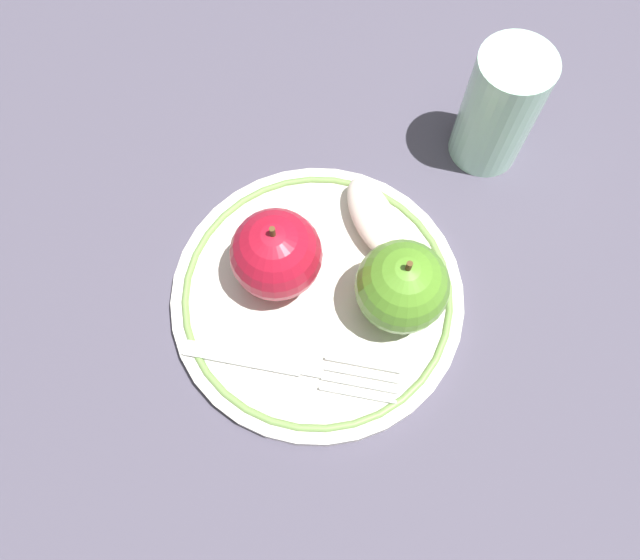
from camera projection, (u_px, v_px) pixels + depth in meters
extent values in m
plane|color=#4E485A|center=(327.00, 304.00, 0.52)|extent=(2.00, 2.00, 0.00)
cylinder|color=silver|center=(320.00, 293.00, 0.52)|extent=(0.24, 0.24, 0.01)
torus|color=#769D4F|center=(320.00, 290.00, 0.51)|extent=(0.22, 0.22, 0.01)
sphere|color=#579129|center=(402.00, 287.00, 0.47)|extent=(0.07, 0.07, 0.07)
cylinder|color=brown|center=(409.00, 266.00, 0.43)|extent=(0.00, 0.00, 0.01)
sphere|color=#B21328|center=(273.00, 260.00, 0.48)|extent=(0.07, 0.07, 0.07)
cylinder|color=brown|center=(269.00, 238.00, 0.44)|extent=(0.00, 0.00, 0.01)
ellipsoid|color=silver|center=(369.00, 215.00, 0.52)|extent=(0.08, 0.08, 0.03)
cube|color=silver|center=(242.00, 358.00, 0.48)|extent=(0.09, 0.04, 0.00)
cube|color=silver|center=(312.00, 371.00, 0.48)|extent=(0.02, 0.01, 0.00)
cube|color=silver|center=(358.00, 395.00, 0.47)|extent=(0.06, 0.02, 0.00)
cube|color=silver|center=(360.00, 385.00, 0.48)|extent=(0.06, 0.02, 0.00)
cube|color=silver|center=(361.00, 375.00, 0.48)|extent=(0.06, 0.02, 0.00)
cube|color=silver|center=(363.00, 365.00, 0.48)|extent=(0.06, 0.02, 0.00)
cylinder|color=#B9EFD1|center=(499.00, 109.00, 0.52)|extent=(0.06, 0.06, 0.12)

